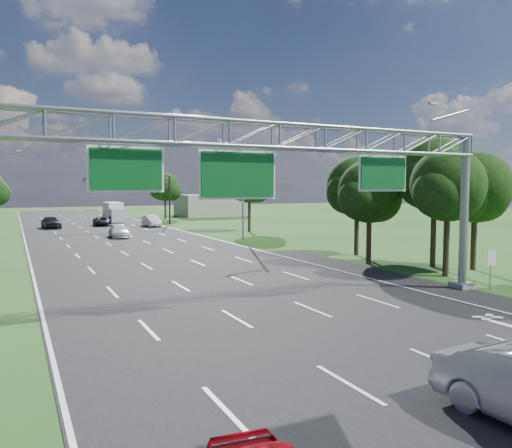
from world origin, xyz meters
TOP-DOWN VIEW (x-y plane):
  - ground at (0.00, 30.00)m, footprint 220.00×220.00m
  - road at (0.00, 30.00)m, footprint 18.00×180.00m
  - road_flare at (10.20, 14.00)m, footprint 3.00×30.00m
  - sign_gantry at (0.33, 12.00)m, footprint 23.50×1.00m
  - regulatory_sign at (12.40, 10.98)m, footprint 0.60×0.08m
  - traffic_signal at (7.48, 65.00)m, footprint 12.21×0.24m
  - streetlight_r_mid at (11.30, 40.00)m, footprint 2.97×0.22m
  - tree_cluster_right at (14.80, 19.19)m, footprint 9.91×14.60m
  - tree_verge_rd at (16.08, 48.04)m, footprint 5.76×4.80m
  - tree_verge_re at (14.08, 78.04)m, footprint 5.76×4.80m
  - building_right at (24.00, 82.00)m, footprint 12.00×9.00m
  - car_queue_a at (0.36, 47.77)m, footprint 2.13×4.69m
  - car_queue_b at (1.36, 65.34)m, footprint 2.22×4.64m
  - car_queue_c at (-5.38, 63.71)m, footprint 2.52×4.97m
  - car_queue_d at (7.34, 61.32)m, footprint 1.84×4.71m
  - box_truck at (4.75, 75.29)m, footprint 2.40×7.84m

SIDE VIEW (x-z plane):
  - ground at x=0.00m, z-range 0.00..0.00m
  - road at x=0.00m, z-range -0.01..0.01m
  - road_flare at x=10.20m, z-range -0.01..0.01m
  - car_queue_b at x=1.36m, z-range 0.00..1.28m
  - car_queue_a at x=0.36m, z-range 0.00..1.33m
  - car_queue_d at x=7.34m, z-range 0.00..1.53m
  - car_queue_c at x=-5.38m, z-range 0.00..1.62m
  - box_truck at x=4.75m, z-range -0.06..2.90m
  - regulatory_sign at x=12.40m, z-range 0.46..2.56m
  - building_right at x=24.00m, z-range 0.00..4.00m
  - traffic_signal at x=7.48m, z-range 1.67..8.67m
  - tree_verge_re at x=14.08m, z-range 1.28..9.12m
  - tree_cluster_right at x=14.80m, z-range 0.97..9.65m
  - streetlight_r_mid at x=11.30m, z-range 0.50..10.66m
  - tree_verge_rd at x=16.08m, z-range 1.49..9.77m
  - sign_gantry at x=0.33m, z-range 2.11..11.67m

